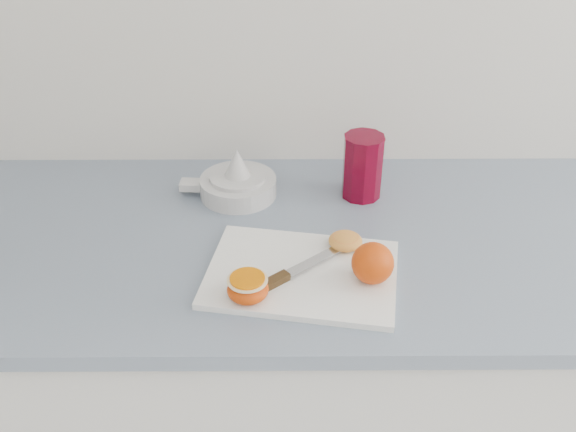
{
  "coord_description": "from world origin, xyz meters",
  "views": [
    {
      "loc": [
        -0.2,
        0.7,
        1.59
      ],
      "look_at": [
        -0.19,
        1.65,
        0.96
      ],
      "focal_mm": 40.0,
      "sensor_mm": 36.0,
      "label": 1
    }
  ],
  "objects": [
    {
      "name": "red_tumbler",
      "position": [
        -0.04,
        1.84,
        0.95
      ],
      "size": [
        0.08,
        0.08,
        0.14
      ],
      "color": "maroon",
      "rests_on": "counter"
    },
    {
      "name": "half_orange",
      "position": [
        -0.26,
        1.5,
        0.92
      ],
      "size": [
        0.07,
        0.07,
        0.04
      ],
      "color": "#CF5411",
      "rests_on": "cutting_board"
    },
    {
      "name": "cutting_board",
      "position": [
        -0.17,
        1.57,
        0.9
      ],
      "size": [
        0.36,
        0.28,
        0.01
      ],
      "primitive_type": "cube",
      "rotation": [
        0.0,
        0.0,
        -0.17
      ],
      "color": "white",
      "rests_on": "counter"
    },
    {
      "name": "counter",
      "position": [
        -0.21,
        1.7,
        0.45
      ],
      "size": [
        2.37,
        0.64,
        0.89
      ],
      "color": "silver",
      "rests_on": "ground"
    },
    {
      "name": "whole_orange",
      "position": [
        -0.05,
        1.55,
        0.94
      ],
      "size": [
        0.07,
        0.07,
        0.07
      ],
      "color": "#CF5411",
      "rests_on": "cutting_board"
    },
    {
      "name": "paring_knife",
      "position": [
        -0.22,
        1.53,
        0.91
      ],
      "size": [
        0.18,
        0.15,
        0.01
      ],
      "color": "#483419",
      "rests_on": "cutting_board"
    },
    {
      "name": "citrus_juicer",
      "position": [
        -0.3,
        1.84,
        0.92
      ],
      "size": [
        0.2,
        0.16,
        0.11
      ],
      "color": "white",
      "rests_on": "counter"
    },
    {
      "name": "squeezed_shell",
      "position": [
        -0.09,
        1.64,
        0.92
      ],
      "size": [
        0.06,
        0.06,
        0.03
      ],
      "color": "orange",
      "rests_on": "cutting_board"
    }
  ]
}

